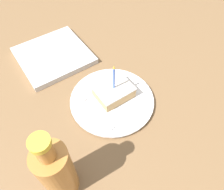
# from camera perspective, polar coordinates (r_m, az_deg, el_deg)

# --- Properties ---
(ground_plane) EXTENTS (2.40, 2.40, 0.04)m
(ground_plane) POSITION_cam_1_polar(r_m,az_deg,el_deg) (0.69, 1.56, -3.20)
(ground_plane) COLOR brown
(ground_plane) RESTS_ON ground
(plate) EXTENTS (0.25, 0.25, 0.02)m
(plate) POSITION_cam_1_polar(r_m,az_deg,el_deg) (0.67, 0.00, -1.34)
(plate) COLOR silver
(plate) RESTS_ON ground_plane
(cake_slice) EXTENTS (0.08, 0.11, 0.13)m
(cake_slice) POSITION_cam_1_polar(r_m,az_deg,el_deg) (0.65, 0.16, 0.79)
(cake_slice) COLOR tan
(cake_slice) RESTS_ON plate
(fork) EXTENTS (0.17, 0.05, 0.00)m
(fork) POSITION_cam_1_polar(r_m,az_deg,el_deg) (0.64, -5.89, -3.15)
(fork) COLOR #B2B2B7
(fork) RESTS_ON plate
(bottle) EXTENTS (0.07, 0.07, 0.23)m
(bottle) POSITION_cam_1_polar(r_m,az_deg,el_deg) (0.49, -14.30, -18.64)
(bottle) COLOR #B27233
(bottle) RESTS_ON ground_plane
(marble_board) EXTENTS (0.23, 0.24, 0.02)m
(marble_board) POSITION_cam_1_polar(r_m,az_deg,el_deg) (0.83, -15.01, 9.94)
(marble_board) COLOR silver
(marble_board) RESTS_ON ground_plane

